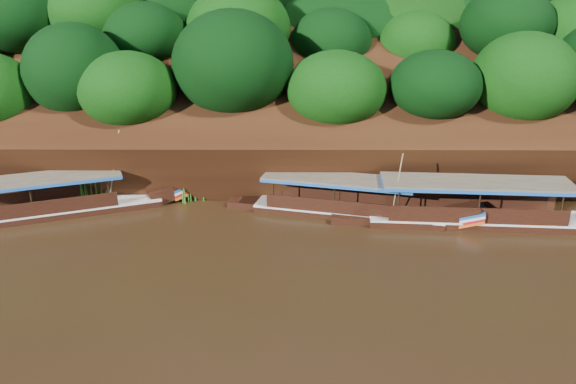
# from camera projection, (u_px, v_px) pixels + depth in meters

# --- Properties ---
(ground) EXTENTS (160.00, 160.00, 0.00)m
(ground) POSITION_uv_depth(u_px,v_px,m) (317.00, 284.00, 24.42)
(ground) COLOR black
(ground) RESTS_ON ground
(riverbank) EXTENTS (120.00, 30.06, 19.40)m
(riverbank) POSITION_uv_depth(u_px,v_px,m) (305.00, 120.00, 45.03)
(riverbank) COLOR black
(riverbank) RESTS_ON ground
(boat_0) EXTENTS (15.19, 3.46, 5.73)m
(boat_0) POSITION_uv_depth(u_px,v_px,m) (503.00, 215.00, 30.17)
(boat_0) COLOR black
(boat_0) RESTS_ON ground
(boat_1) EXTENTS (12.58, 4.77, 4.53)m
(boat_1) POSITION_uv_depth(u_px,v_px,m) (360.00, 208.00, 31.29)
(boat_1) COLOR black
(boat_1) RESTS_ON ground
(boat_2) EXTENTS (14.15, 6.98, 4.96)m
(boat_2) POSITION_uv_depth(u_px,v_px,m) (63.00, 205.00, 31.66)
(boat_2) COLOR black
(boat_2) RESTS_ON ground
(reeds) EXTENTS (49.73, 2.34, 1.97)m
(reeds) POSITION_uv_depth(u_px,v_px,m) (245.00, 189.00, 33.05)
(reeds) COLOR #28721C
(reeds) RESTS_ON ground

